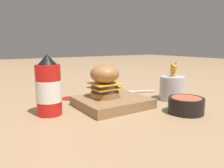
% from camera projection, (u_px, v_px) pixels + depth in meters
% --- Properties ---
extents(ground_plane, '(6.00, 6.00, 0.00)m').
position_uv_depth(ground_plane, '(104.00, 109.00, 0.77)').
color(ground_plane, '#9E7A56').
extents(serving_board, '(0.24, 0.21, 0.03)m').
position_uv_depth(serving_board, '(112.00, 102.00, 0.79)').
color(serving_board, olive).
rests_on(serving_board, ground_plane).
extents(burger, '(0.10, 0.10, 0.12)m').
position_uv_depth(burger, '(105.00, 81.00, 0.78)').
color(burger, '#9E6638').
rests_on(burger, serving_board).
extents(ketchup_bottle, '(0.08, 0.08, 0.19)m').
position_uv_depth(ketchup_bottle, '(49.00, 88.00, 0.69)').
color(ketchup_bottle, red).
rests_on(ketchup_bottle, ground_plane).
extents(fries_basket, '(0.10, 0.10, 0.15)m').
position_uv_depth(fries_basket, '(172.00, 88.00, 0.88)').
color(fries_basket, '#B7B7BC').
rests_on(fries_basket, ground_plane).
extents(side_bowl, '(0.11, 0.11, 0.05)m').
position_uv_depth(side_bowl, '(186.00, 105.00, 0.71)').
color(side_bowl, black).
rests_on(side_bowl, ground_plane).
extents(spoon, '(0.15, 0.07, 0.01)m').
position_uv_depth(spoon, '(132.00, 92.00, 1.01)').
color(spoon, silver).
rests_on(spoon, ground_plane).
extents(ketchup_puddle, '(0.07, 0.07, 0.00)m').
position_uv_depth(ketchup_puddle, '(69.00, 98.00, 0.91)').
color(ketchup_puddle, '#9E140F').
rests_on(ketchup_puddle, ground_plane).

